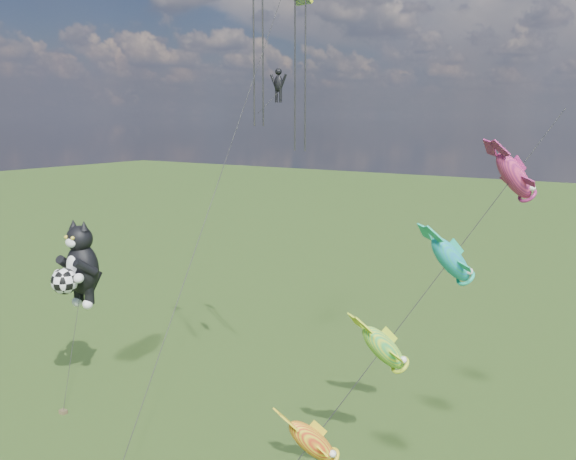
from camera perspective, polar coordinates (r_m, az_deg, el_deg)
The scene contains 4 objects.
ground at distance 36.91m, azimuth -20.18°, elevation -16.66°, with size 300.00×300.00×0.00m, color #1A360D.
cat_kite_rig at distance 38.76m, azimuth -18.16°, elevation -3.01°, with size 2.65×4.09×10.40m.
fish_windsock_rig at distance 24.65m, azimuth 11.37°, elevation -6.46°, with size 8.34×13.73×16.57m.
parafoil_rig at distance 33.05m, azimuth -1.12°, elevation 14.11°, with size 2.81×17.39×25.37m.
Camera 1 is at (27.23, -18.89, 16.25)m, focal length 40.00 mm.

